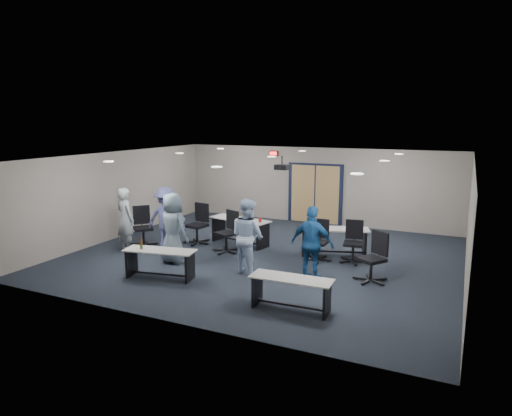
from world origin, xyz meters
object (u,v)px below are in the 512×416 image
at_px(table_back_right, 334,237).
at_px(chair_back_c, 318,241).
at_px(table_front_right, 291,288).
at_px(table_front_left, 160,258).
at_px(person_plaid, 173,228).
at_px(chair_back_a, 197,224).
at_px(chair_back_b, 226,232).
at_px(person_lightblue, 247,236).
at_px(person_navy, 312,244).
at_px(chair_loose_right, 372,257).
at_px(table_back_left, 240,227).
at_px(chair_loose_left, 143,227).
at_px(person_back, 166,218).
at_px(chair_back_d, 353,242).
at_px(person_gray, 126,220).

relative_size(table_back_right, chair_back_c, 1.81).
height_order(table_front_right, table_back_right, table_back_right).
xyz_separation_m(table_front_left, person_plaid, (-0.40, 1.12, 0.44)).
xyz_separation_m(chair_back_a, person_plaid, (0.44, -1.83, 0.32)).
relative_size(chair_back_b, person_lightblue, 0.63).
distance_m(table_front_right, person_lightblue, 2.44).
bearing_deg(chair_back_a, person_navy, -13.11).
xyz_separation_m(chair_loose_right, person_lightblue, (-2.85, -0.61, 0.34)).
bearing_deg(table_back_left, table_front_left, -84.15).
distance_m(chair_loose_right, person_navy, 1.39).
bearing_deg(chair_back_c, table_back_right, 69.80).
height_order(table_back_left, chair_loose_left, chair_loose_left).
distance_m(table_back_right, person_back, 4.74).
relative_size(chair_back_d, person_back, 0.60).
bearing_deg(person_navy, chair_back_b, -17.14).
height_order(chair_back_a, chair_loose_left, chair_back_a).
bearing_deg(chair_loose_right, person_plaid, -137.43).
relative_size(chair_back_c, chair_back_d, 0.99).
bearing_deg(table_back_left, table_back_right, 13.12).
height_order(person_gray, person_back, person_gray).
bearing_deg(table_front_left, chair_back_c, 32.97).
bearing_deg(chair_back_a, chair_back_b, -10.28).
bearing_deg(chair_loose_right, chair_loose_left, -147.34).
height_order(table_front_right, chair_loose_left, chair_loose_left).
bearing_deg(table_front_left, chair_loose_right, 10.95).
height_order(chair_loose_right, person_back, person_back).
height_order(chair_loose_right, person_gray, person_gray).
bearing_deg(person_gray, person_navy, -161.50).
bearing_deg(chair_back_d, table_back_left, 165.76).
bearing_deg(table_front_right, table_front_left, 171.23).
xyz_separation_m(table_front_left, chair_loose_left, (-2.10, 2.04, 0.12)).
distance_m(table_front_right, table_back_left, 4.94).
distance_m(chair_back_b, person_gray, 2.82).
bearing_deg(person_back, table_front_left, 115.54).
bearing_deg(chair_back_c, table_back_left, 167.82).
distance_m(chair_back_d, chair_loose_right, 1.45).
relative_size(table_front_right, chair_back_a, 1.36).
bearing_deg(chair_loose_left, table_back_left, -16.85).
xyz_separation_m(table_front_left, chair_back_d, (3.83, 3.09, 0.07)).
height_order(chair_back_c, person_plaid, person_plaid).
relative_size(table_back_right, person_back, 1.09).
height_order(table_front_left, chair_loose_left, chair_loose_left).
relative_size(table_back_left, chair_back_b, 1.71).
height_order(table_front_left, chair_back_a, chair_back_a).
bearing_deg(chair_back_a, person_gray, -122.08).
height_order(table_back_right, person_gray, person_gray).
relative_size(table_back_right, chair_back_b, 1.69).
bearing_deg(chair_loose_right, table_front_left, -123.63).
distance_m(table_back_right, person_lightblue, 2.77).
bearing_deg(table_front_right, table_back_right, 91.68).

